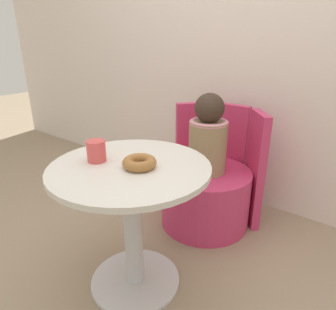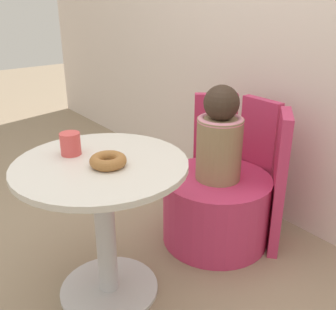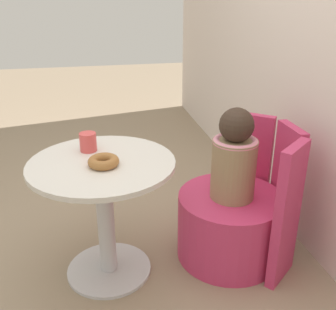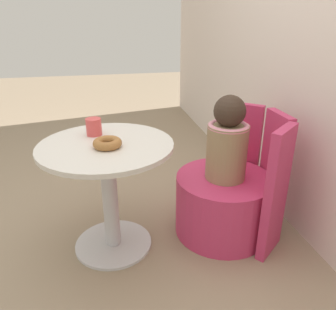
{
  "view_description": "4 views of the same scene",
  "coord_description": "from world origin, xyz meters",
  "px_view_note": "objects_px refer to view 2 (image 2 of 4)",
  "views": [
    {
      "loc": [
        0.84,
        -0.87,
        1.15
      ],
      "look_at": [
        -0.08,
        0.3,
        0.57
      ],
      "focal_mm": 32.0,
      "sensor_mm": 36.0,
      "label": 1
    },
    {
      "loc": [
        1.28,
        -0.7,
        1.27
      ],
      "look_at": [
        -0.05,
        0.33,
        0.57
      ],
      "focal_mm": 42.0,
      "sensor_mm": 36.0,
      "label": 2
    },
    {
      "loc": [
        1.7,
        -0.08,
        1.41
      ],
      "look_at": [
        -0.09,
        0.3,
        0.62
      ],
      "focal_mm": 42.0,
      "sensor_mm": 36.0,
      "label": 3
    },
    {
      "loc": [
        1.58,
        -0.05,
        1.26
      ],
      "look_at": [
        0.01,
        0.28,
        0.56
      ],
      "focal_mm": 35.0,
      "sensor_mm": 36.0,
      "label": 4
    }
  ],
  "objects_px": {
    "round_table": "(103,204)",
    "tub_chair": "(216,209)",
    "donut": "(108,161)",
    "child_figure": "(220,137)",
    "cup": "(70,144)"
  },
  "relations": [
    {
      "from": "donut",
      "to": "cup",
      "type": "relative_size",
      "value": 1.54
    },
    {
      "from": "round_table",
      "to": "tub_chair",
      "type": "height_order",
      "value": "round_table"
    },
    {
      "from": "donut",
      "to": "cup",
      "type": "xyz_separation_m",
      "value": [
        -0.2,
        -0.06,
        0.02
      ]
    },
    {
      "from": "donut",
      "to": "round_table",
      "type": "bearing_deg",
      "value": -170.72
    },
    {
      "from": "round_table",
      "to": "donut",
      "type": "relative_size",
      "value": 4.86
    },
    {
      "from": "tub_chair",
      "to": "cup",
      "type": "distance_m",
      "value": 0.9
    },
    {
      "from": "donut",
      "to": "child_figure",
      "type": "bearing_deg",
      "value": 94.87
    },
    {
      "from": "child_figure",
      "to": "cup",
      "type": "relative_size",
      "value": 5.2
    },
    {
      "from": "tub_chair",
      "to": "child_figure",
      "type": "distance_m",
      "value": 0.41
    },
    {
      "from": "donut",
      "to": "cup",
      "type": "height_order",
      "value": "cup"
    },
    {
      "from": "round_table",
      "to": "cup",
      "type": "bearing_deg",
      "value": -159.71
    },
    {
      "from": "child_figure",
      "to": "donut",
      "type": "bearing_deg",
      "value": -85.13
    },
    {
      "from": "round_table",
      "to": "tub_chair",
      "type": "xyz_separation_m",
      "value": [
        -0.01,
        0.67,
        -0.27
      ]
    },
    {
      "from": "round_table",
      "to": "cup",
      "type": "height_order",
      "value": "cup"
    },
    {
      "from": "round_table",
      "to": "donut",
      "type": "distance_m",
      "value": 0.22
    }
  ]
}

